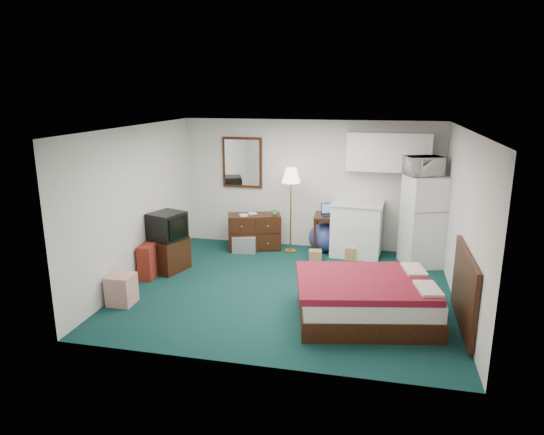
% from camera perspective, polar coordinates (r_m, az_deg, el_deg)
% --- Properties ---
extents(floor, '(5.00, 4.50, 0.01)m').
position_cam_1_polar(floor, '(7.73, 1.88, -8.38)').
color(floor, '#0E3A38').
rests_on(floor, ground).
extents(ceiling, '(5.00, 4.50, 0.01)m').
position_cam_1_polar(ceiling, '(7.13, 2.05, 10.44)').
color(ceiling, silver).
rests_on(ceiling, walls).
extents(walls, '(5.01, 4.51, 2.50)m').
position_cam_1_polar(walls, '(7.33, 1.96, 0.65)').
color(walls, silver).
rests_on(walls, floor).
extents(mirror, '(0.80, 0.06, 1.00)m').
position_cam_1_polar(mirror, '(9.68, -3.50, 6.49)').
color(mirror, white).
rests_on(mirror, walls).
extents(upper_cabinets, '(1.50, 0.35, 0.70)m').
position_cam_1_polar(upper_cabinets, '(9.13, 13.51, 7.52)').
color(upper_cabinets, white).
rests_on(upper_cabinets, walls).
extents(headboard, '(0.06, 1.56, 1.00)m').
position_cam_1_polar(headboard, '(6.77, 21.69, -7.86)').
color(headboard, black).
rests_on(headboard, walls).
extents(dresser, '(1.11, 0.75, 0.69)m').
position_cam_1_polar(dresser, '(9.52, -2.10, -1.67)').
color(dresser, black).
rests_on(dresser, floor).
extents(floor_lamp, '(0.45, 0.45, 1.63)m').
position_cam_1_polar(floor_lamp, '(9.24, 2.22, 0.83)').
color(floor_lamp, gold).
rests_on(floor_lamp, floor).
extents(desk, '(0.61, 0.61, 0.74)m').
position_cam_1_polar(desk, '(9.35, 6.80, -1.92)').
color(desk, black).
rests_on(desk, floor).
extents(exercise_ball, '(0.68, 0.68, 0.56)m').
position_cam_1_polar(exercise_ball, '(9.41, 6.04, -2.38)').
color(exercise_ball, navy).
rests_on(exercise_ball, floor).
extents(kitchen_counter, '(0.95, 0.76, 0.98)m').
position_cam_1_polar(kitchen_counter, '(9.26, 9.93, -1.42)').
color(kitchen_counter, white).
rests_on(kitchen_counter, floor).
extents(fridge, '(0.84, 0.84, 1.61)m').
position_cam_1_polar(fridge, '(8.94, 17.46, -0.41)').
color(fridge, white).
rests_on(fridge, floor).
extents(bed, '(2.03, 1.72, 0.57)m').
position_cam_1_polar(bed, '(6.77, 10.99, -9.47)').
color(bed, maroon).
rests_on(bed, floor).
extents(tv_stand, '(0.72, 0.76, 0.57)m').
position_cam_1_polar(tv_stand, '(8.61, -12.24, -4.25)').
color(tv_stand, black).
rests_on(tv_stand, floor).
extents(suitcase, '(0.25, 0.37, 0.58)m').
position_cam_1_polar(suitcase, '(8.30, -14.44, -5.06)').
color(suitcase, '#590503').
rests_on(suitcase, floor).
extents(retail_box, '(0.36, 0.36, 0.44)m').
position_cam_1_polar(retail_box, '(7.46, -17.28, -8.09)').
color(retail_box, beige).
rests_on(retail_box, floor).
extents(file_bin, '(0.48, 0.38, 0.31)m').
position_cam_1_polar(file_bin, '(9.41, -3.21, -3.09)').
color(file_bin, gray).
rests_on(file_bin, floor).
extents(cardboard_box_a, '(0.26, 0.23, 0.19)m').
position_cam_1_polar(cardboard_box_a, '(8.96, 5.11, -4.47)').
color(cardboard_box_a, olive).
rests_on(cardboard_box_a, floor).
extents(cardboard_box_b, '(0.21, 0.24, 0.23)m').
position_cam_1_polar(cardboard_box_b, '(9.13, 9.20, -4.11)').
color(cardboard_box_b, olive).
rests_on(cardboard_box_b, floor).
extents(laptop, '(0.38, 0.35, 0.22)m').
position_cam_1_polar(laptop, '(9.17, 6.90, 0.86)').
color(laptop, black).
rests_on(laptop, desk).
extents(crt_tv, '(0.66, 0.68, 0.47)m').
position_cam_1_polar(crt_tv, '(8.42, -12.24, -0.98)').
color(crt_tv, black).
rests_on(crt_tv, tv_stand).
extents(microwave, '(0.68, 0.54, 0.41)m').
position_cam_1_polar(microwave, '(8.76, 17.39, 6.05)').
color(microwave, white).
rests_on(microwave, fridge).
extents(book_a, '(0.15, 0.09, 0.22)m').
position_cam_1_polar(book_a, '(9.32, -3.83, 0.83)').
color(book_a, olive).
rests_on(book_a, dresser).
extents(book_b, '(0.15, 0.09, 0.21)m').
position_cam_1_polar(book_b, '(9.44, -2.78, 1.00)').
color(book_b, olive).
rests_on(book_b, dresser).
extents(mug, '(0.14, 0.12, 0.12)m').
position_cam_1_polar(mug, '(9.36, 0.33, 0.64)').
color(mug, '#469739').
rests_on(mug, dresser).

